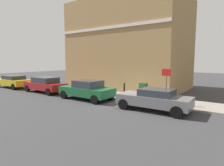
{
  "coord_description": "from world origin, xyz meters",
  "views": [
    {
      "loc": [
        -10.76,
        -6.78,
        2.94
      ],
      "look_at": [
        1.06,
        1.84,
        1.2
      ],
      "focal_mm": 30.19,
      "sensor_mm": 36.0,
      "label": 1
    }
  ],
  "objects": [
    {
      "name": "corner_building",
      "position": [
        6.95,
        3.9,
        4.51
      ],
      "size": [
        7.6,
        11.81,
        9.02
      ],
      "color": "#9E7A4C",
      "rests_on": "ground"
    },
    {
      "name": "bollard_near_cabinet",
      "position": [
        1.83,
        1.19,
        0.7
      ],
      "size": [
        0.14,
        0.14,
        1.04
      ],
      "color": "black",
      "rests_on": "sidewalk"
    },
    {
      "name": "street_sign",
      "position": [
        0.95,
        -2.53,
        1.66
      ],
      "size": [
        0.08,
        0.6,
        2.3
      ],
      "color": "#59595B",
      "rests_on": "sidewalk"
    },
    {
      "name": "car_yellow",
      "position": [
        -0.63,
        13.92,
        0.72
      ],
      "size": [
        1.96,
        4.43,
        1.34
      ],
      "rotation": [
        0.0,
        0.0,
        1.59
      ],
      "color": "gold",
      "rests_on": "ground"
    },
    {
      "name": "ground",
      "position": [
        0.0,
        0.0,
        0.0
      ],
      "size": [
        80.0,
        80.0,
        0.0
      ],
      "primitive_type": "plane",
      "color": "#38383A"
    },
    {
      "name": "car_green",
      "position": [
        -0.45,
        3.1,
        0.75
      ],
      "size": [
        1.99,
        4.3,
        1.46
      ],
      "rotation": [
        0.0,
        0.0,
        1.57
      ],
      "color": "#195933",
      "rests_on": "ground"
    },
    {
      "name": "utility_cabinet",
      "position": [
        1.73,
        -0.54,
        0.68
      ],
      "size": [
        0.46,
        0.61,
        1.15
      ],
      "color": "#1E4C28",
      "rests_on": "sidewalk"
    },
    {
      "name": "car_red",
      "position": [
        -0.42,
        8.45,
        0.75
      ],
      "size": [
        1.89,
        4.52,
        1.42
      ],
      "rotation": [
        0.0,
        0.0,
        1.56
      ],
      "color": "maroon",
      "rests_on": "ground"
    },
    {
      "name": "car_grey",
      "position": [
        -0.51,
        -2.37,
        0.69
      ],
      "size": [
        1.91,
        4.31,
        1.3
      ],
      "rotation": [
        0.0,
        0.0,
        1.6
      ],
      "color": "slate",
      "rests_on": "ground"
    },
    {
      "name": "sidewalk",
      "position": [
        1.88,
        6.0,
        0.07
      ],
      "size": [
        2.64,
        30.0,
        0.15
      ],
      "primitive_type": "cube",
      "color": "gray",
      "rests_on": "ground"
    }
  ]
}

